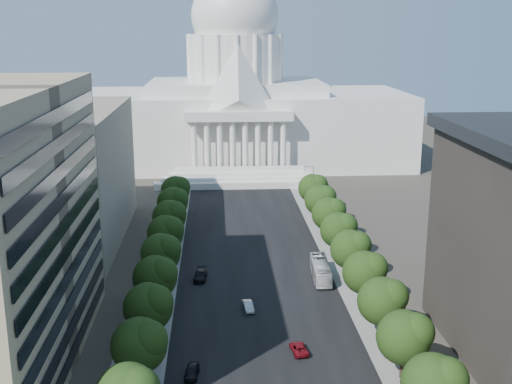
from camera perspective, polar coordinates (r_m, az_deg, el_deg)
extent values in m
cube|color=black|center=(141.05, -0.47, -5.18)|extent=(30.00, 260.00, 0.01)
cube|color=gray|center=(141.34, -8.21, -5.29)|extent=(8.00, 260.00, 0.02)
cube|color=gray|center=(143.31, 7.17, -4.97)|extent=(8.00, 260.00, 0.02)
cube|color=white|center=(230.41, -1.81, 5.75)|extent=(120.00, 50.00, 25.00)
cube|color=white|center=(228.66, -1.83, 9.34)|extent=(60.00, 40.00, 4.00)
cube|color=white|center=(202.57, -1.57, 6.83)|extent=(34.00, 8.00, 3.00)
cylinder|color=white|center=(227.99, -1.86, 11.85)|extent=(32.00, 32.00, 16.00)
ellipsoid|color=white|center=(227.78, -1.88, 15.37)|extent=(30.00, 30.00, 27.60)
cube|color=gray|center=(151.82, -19.11, 1.33)|extent=(38.00, 52.00, 30.00)
cylinder|color=#33261C|center=(91.71, -10.22, -15.86)|extent=(0.56, 0.56, 2.94)
sphere|color=black|center=(89.44, -10.36, -13.26)|extent=(7.60, 7.60, 7.60)
sphere|color=black|center=(88.10, -9.57, -12.84)|extent=(5.32, 5.32, 5.32)
cylinder|color=#33261C|center=(102.18, -9.47, -12.48)|extent=(0.56, 0.56, 2.94)
sphere|color=black|center=(100.16, -9.59, -10.08)|extent=(7.60, 7.60, 7.60)
sphere|color=black|center=(98.87, -8.88, -9.66)|extent=(5.32, 5.32, 5.32)
cylinder|color=#33261C|center=(112.96, -8.88, -9.72)|extent=(0.56, 0.56, 2.94)
sphere|color=black|center=(111.13, -8.98, -7.51)|extent=(7.60, 7.60, 7.60)
sphere|color=black|center=(109.89, -8.34, -7.11)|extent=(5.32, 5.32, 5.32)
cylinder|color=#33261C|center=(123.97, -8.40, -7.46)|extent=(0.56, 0.56, 2.94)
sphere|color=black|center=(122.30, -8.48, -5.41)|extent=(7.60, 7.60, 7.60)
sphere|color=black|center=(121.10, -7.90, -5.02)|extent=(5.32, 5.32, 5.32)
cylinder|color=#33261C|center=(135.14, -8.00, -5.56)|extent=(0.56, 0.56, 2.94)
sphere|color=black|center=(133.61, -8.07, -3.66)|extent=(7.60, 7.60, 7.60)
sphere|color=black|center=(132.44, -7.54, -3.29)|extent=(5.32, 5.32, 5.32)
cylinder|color=#33261C|center=(146.44, -7.67, -3.95)|extent=(0.56, 0.56, 2.94)
sphere|color=black|center=(145.04, -7.73, -2.19)|extent=(7.60, 7.60, 7.60)
sphere|color=black|center=(143.90, -7.24, -1.84)|extent=(5.32, 5.32, 5.32)
cylinder|color=#33261C|center=(157.85, -7.38, -2.58)|extent=(0.56, 0.56, 2.94)
sphere|color=black|center=(156.55, -7.44, -0.93)|extent=(7.60, 7.60, 7.60)
sphere|color=black|center=(155.43, -6.98, -0.60)|extent=(5.32, 5.32, 5.32)
cylinder|color=#33261C|center=(169.34, -7.14, -1.39)|extent=(0.56, 0.56, 2.94)
sphere|color=black|center=(168.12, -7.19, 0.15)|extent=(7.60, 7.60, 7.60)
sphere|color=black|center=(167.03, -6.76, 0.47)|extent=(5.32, 5.32, 5.32)
sphere|color=black|center=(82.38, 15.42, -16.17)|extent=(7.60, 7.60, 7.60)
sphere|color=black|center=(81.62, 16.57, -15.64)|extent=(5.32, 5.32, 5.32)
cylinder|color=#33261C|center=(94.55, 12.83, -15.01)|extent=(0.56, 0.56, 2.94)
sphere|color=black|center=(92.36, 12.99, -12.47)|extent=(7.60, 7.60, 7.60)
sphere|color=black|center=(91.58, 13.98, -11.98)|extent=(5.32, 5.32, 5.32)
cylinder|color=#33261C|center=(104.74, 10.97, -11.84)|extent=(0.56, 0.56, 2.94)
sphere|color=black|center=(102.76, 11.09, -9.49)|extent=(7.60, 7.60, 7.60)
sphere|color=black|center=(101.98, 11.97, -9.03)|extent=(5.32, 5.32, 5.32)
cylinder|color=#33261C|center=(115.28, 9.48, -9.24)|extent=(0.56, 0.56, 2.94)
sphere|color=black|center=(113.49, 9.58, -7.06)|extent=(7.60, 7.60, 7.60)
sphere|color=black|center=(112.70, 10.35, -6.63)|extent=(5.32, 5.32, 5.32)
cylinder|color=#33261C|center=(126.08, 8.26, -7.07)|extent=(0.56, 0.56, 2.94)
sphere|color=black|center=(124.45, 8.33, -5.05)|extent=(7.60, 7.60, 7.60)
sphere|color=black|center=(123.65, 9.03, -4.65)|extent=(5.32, 5.32, 5.32)
cylinder|color=#33261C|center=(137.08, 7.24, -5.24)|extent=(0.56, 0.56, 2.94)
sphere|color=black|center=(135.58, 7.30, -3.37)|extent=(7.60, 7.60, 7.60)
sphere|color=black|center=(134.78, 7.93, -2.99)|extent=(5.32, 5.32, 5.32)
cylinder|color=#33261C|center=(148.24, 6.38, -3.68)|extent=(0.56, 0.56, 2.94)
sphere|color=black|center=(146.85, 6.43, -1.94)|extent=(7.60, 7.60, 7.60)
sphere|color=black|center=(146.05, 7.01, -1.58)|extent=(5.32, 5.32, 5.32)
cylinder|color=#33261C|center=(159.52, 5.64, -2.34)|extent=(0.56, 0.56, 2.94)
sphere|color=black|center=(158.23, 5.68, -0.72)|extent=(7.60, 7.60, 7.60)
sphere|color=black|center=(157.43, 6.21, -0.38)|extent=(5.32, 5.32, 5.32)
cylinder|color=#33261C|center=(170.90, 5.00, -1.18)|extent=(0.56, 0.56, 2.94)
sphere|color=black|center=(169.69, 5.04, 0.34)|extent=(7.60, 7.60, 7.60)
sphere|color=black|center=(168.89, 5.53, 0.66)|extent=(5.32, 5.32, 5.32)
cylinder|color=gray|center=(92.99, 14.63, -13.54)|extent=(0.18, 0.18, 9.00)
cylinder|color=gray|center=(90.72, 14.07, -11.20)|extent=(2.40, 0.14, 0.14)
sphere|color=gray|center=(90.45, 13.39, -11.31)|extent=(0.44, 0.44, 0.44)
cylinder|color=gray|center=(114.69, 10.77, -7.78)|extent=(0.18, 0.18, 9.00)
cylinder|color=gray|center=(112.86, 10.28, -5.79)|extent=(2.40, 0.14, 0.14)
sphere|color=gray|center=(112.64, 9.73, -5.86)|extent=(0.44, 0.44, 0.44)
cylinder|color=gray|center=(137.51, 8.23, -3.87)|extent=(0.18, 0.18, 9.00)
cylinder|color=gray|center=(135.99, 7.80, -2.17)|extent=(2.40, 0.14, 0.14)
sphere|color=gray|center=(135.81, 7.34, -2.22)|extent=(0.44, 0.44, 0.44)
cylinder|color=gray|center=(160.99, 6.43, -1.09)|extent=(0.18, 0.18, 9.00)
cylinder|color=gray|center=(159.69, 6.05, 0.39)|extent=(2.40, 0.14, 0.14)
sphere|color=gray|center=(159.53, 5.66, 0.35)|extent=(0.44, 0.44, 0.44)
cylinder|color=gray|center=(184.86, 5.10, 0.99)|extent=(0.18, 0.18, 9.00)
cylinder|color=gray|center=(183.73, 4.76, 2.29)|extent=(2.40, 0.14, 0.14)
sphere|color=gray|center=(183.59, 4.42, 2.25)|extent=(0.44, 0.44, 0.44)
imported|color=black|center=(93.42, -5.72, -15.59)|extent=(2.31, 4.63, 1.51)
imported|color=#B8B9C0|center=(112.28, -0.71, -10.11)|extent=(2.05, 4.54, 1.45)
imported|color=maroon|center=(99.14, 3.83, -13.71)|extent=(2.77, 5.00, 1.32)
imported|color=black|center=(125.37, -4.97, -7.41)|extent=(2.82, 5.88, 1.65)
imported|color=silver|center=(125.78, 5.76, -6.88)|extent=(3.65, 12.97, 3.58)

